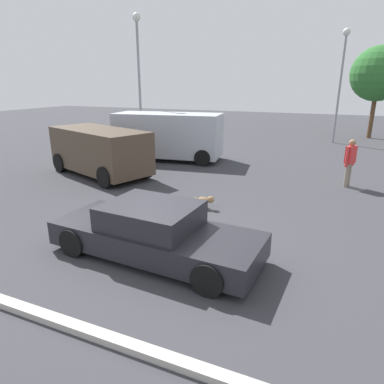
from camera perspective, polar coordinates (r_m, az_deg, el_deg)
ground_plane at (r=7.94m, az=-5.37°, el=-9.73°), size 80.00×80.00×0.00m
sedan_foreground at (r=7.48m, az=-6.33°, el=-6.81°), size 4.75×2.08×1.20m
dog at (r=10.31m, az=2.13°, el=-1.50°), size 0.64×0.31×0.41m
van_white at (r=17.02m, az=-4.07°, el=9.57°), size 5.42×2.80×2.27m
suv_dark at (r=14.51m, az=-15.29°, el=6.82°), size 5.07×3.44×1.90m
pedestrian at (r=13.60m, az=25.09°, el=5.09°), size 0.40×0.51×1.75m
parking_curb at (r=5.97m, az=-19.55°, el=-20.49°), size 7.54×0.20×0.12m
light_post_near at (r=23.67m, az=23.97°, el=18.57°), size 0.44×0.44×6.77m
light_post_mid at (r=20.21m, az=-9.02°, el=20.95°), size 0.44×0.44×7.24m
tree_back_center at (r=26.85m, az=28.93°, el=17.02°), size 3.58×3.58×6.06m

